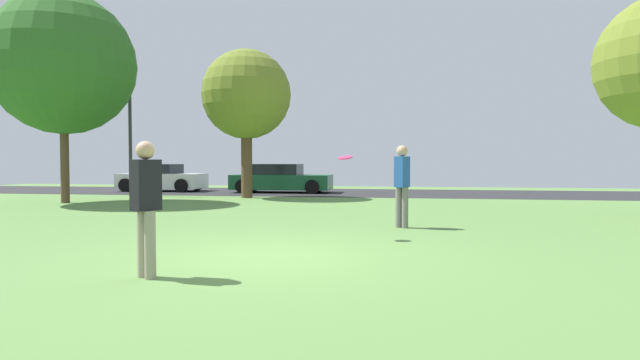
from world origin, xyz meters
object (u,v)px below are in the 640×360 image
(oak_tree_center, at_px, (246,95))
(frisbee_disc, at_px, (345,158))
(street_lamp_post, at_px, (130,142))
(parked_car_green, at_px, (281,179))
(parked_car_white, at_px, (161,178))
(birch_tree_lone, at_px, (63,64))
(person_thrower, at_px, (402,182))
(person_catcher, at_px, (146,202))

(oak_tree_center, bearing_deg, frisbee_disc, -63.38)
(street_lamp_post, bearing_deg, parked_car_green, 31.78)
(oak_tree_center, xyz_separation_m, parked_car_white, (-5.50, 3.75, -3.46))
(birch_tree_lone, xyz_separation_m, street_lamp_post, (0.44, 3.59, -2.57))
(person_thrower, bearing_deg, birch_tree_lone, -82.51)
(person_catcher, relative_size, parked_car_green, 0.37)
(frisbee_disc, xyz_separation_m, street_lamp_post, (-10.13, 10.25, 0.73))
(person_thrower, bearing_deg, person_catcher, -0.00)
(birch_tree_lone, xyz_separation_m, person_thrower, (11.61, -4.87, -3.81))
(person_catcher, height_order, parked_car_green, person_catcher)
(oak_tree_center, xyz_separation_m, person_catcher, (2.99, -13.70, -3.13))
(birch_tree_lone, bearing_deg, person_thrower, -22.76)
(birch_tree_lone, distance_m, street_lamp_post, 4.43)
(birch_tree_lone, distance_m, person_catcher, 13.85)
(person_thrower, xyz_separation_m, frisbee_disc, (-1.04, -1.79, 0.51))
(oak_tree_center, xyz_separation_m, parked_car_green, (0.52, 3.58, -3.46))
(parked_car_green, distance_m, street_lamp_post, 6.77)
(person_thrower, relative_size, person_catcher, 1.06)
(oak_tree_center, relative_size, frisbee_disc, 16.00)
(person_thrower, bearing_deg, parked_car_white, -105.88)
(birch_tree_lone, bearing_deg, person_catcher, -50.37)
(birch_tree_lone, bearing_deg, parked_car_green, 49.50)
(parked_car_green, bearing_deg, parked_car_white, 178.43)
(parked_car_green, relative_size, street_lamp_post, 1.02)
(person_catcher, bearing_deg, street_lamp_post, 60.43)
(person_catcher, xyz_separation_m, street_lamp_post, (-8.04, 13.83, 1.31))
(birch_tree_lone, height_order, person_thrower, birch_tree_lone)
(birch_tree_lone, distance_m, person_thrower, 13.16)
(birch_tree_lone, xyz_separation_m, frisbee_disc, (10.57, -6.66, -3.30))
(person_thrower, height_order, frisbee_disc, person_thrower)
(parked_car_white, distance_m, parked_car_green, 6.02)
(frisbee_disc, distance_m, parked_car_green, 14.47)
(parked_car_white, bearing_deg, parked_car_green, -1.57)
(birch_tree_lone, relative_size, frisbee_disc, 19.78)
(birch_tree_lone, height_order, parked_car_green, birch_tree_lone)
(oak_tree_center, relative_size, person_catcher, 3.45)
(frisbee_disc, relative_size, parked_car_white, 0.09)
(street_lamp_post, bearing_deg, person_catcher, -59.82)
(oak_tree_center, relative_size, street_lamp_post, 1.31)
(person_catcher, height_order, frisbee_disc, person_catcher)
(birch_tree_lone, height_order, person_catcher, birch_tree_lone)
(birch_tree_lone, xyz_separation_m, parked_car_white, (-0.00, 7.21, -4.20))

